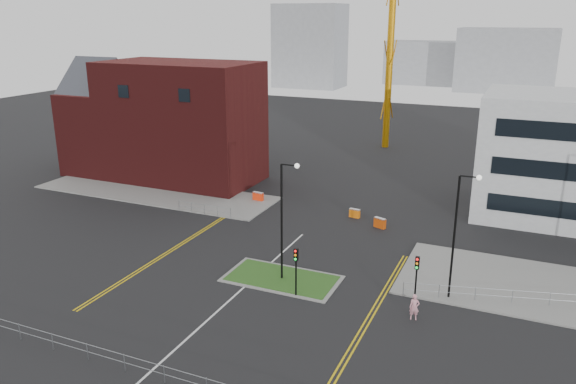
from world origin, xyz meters
name	(u,v)px	position (x,y,z in m)	size (l,w,h in m)	color
ground	(203,325)	(0.00, 0.00, 0.00)	(200.00, 200.00, 0.00)	black
pavement_left	(155,192)	(-20.00, 22.00, 0.06)	(28.00, 8.00, 0.12)	slate
pavement_right	(572,294)	(22.00, 14.00, 0.06)	(24.00, 10.00, 0.12)	slate
island_kerb	(282,279)	(2.00, 8.00, 0.04)	(8.60, 4.60, 0.08)	slate
grass_island	(282,278)	(2.00, 8.00, 0.06)	(8.00, 4.00, 0.12)	#244416
brick_building	(161,122)	(-22.97, 28.00, 6.85)	(24.20, 10.07, 14.24)	#4A1212
streetlamp_island	(284,212)	(2.22, 8.00, 5.41)	(1.46, 0.36, 9.18)	black
streetlamp_right_near	(458,227)	(14.22, 10.00, 5.41)	(1.46, 0.36, 9.18)	black
traffic_light_island	(296,263)	(4.00, 5.98, 2.57)	(0.28, 0.33, 3.65)	black
traffic_light_right	(417,272)	(12.00, 7.98, 2.57)	(0.28, 0.33, 3.65)	black
railing_front	(144,365)	(0.00, -6.00, 0.78)	(24.05, 0.05, 1.10)	gray
railing_left	(204,208)	(-11.00, 18.00, 0.74)	(6.05, 0.05, 1.10)	gray
railing_right	(550,297)	(20.50, 11.50, 0.78)	(19.05, 5.05, 1.10)	gray
centre_line	(219,310)	(0.00, 2.00, 0.01)	(0.15, 30.00, 0.01)	silver
yellow_left_a	(175,247)	(-9.00, 10.00, 0.01)	(0.12, 24.00, 0.01)	gold
yellow_left_b	(178,247)	(-8.70, 10.00, 0.01)	(0.12, 24.00, 0.01)	gold
yellow_right_a	(371,311)	(9.50, 6.00, 0.01)	(0.12, 20.00, 0.01)	gold
yellow_right_b	(375,312)	(9.80, 6.00, 0.01)	(0.12, 20.00, 0.01)	gold
skyline_a	(310,46)	(-40.00, 120.00, 11.00)	(18.00, 12.00, 22.00)	gray
skyline_b	(506,60)	(10.00, 130.00, 8.00)	(24.00, 12.00, 16.00)	gray
skyline_d	(440,63)	(-8.00, 140.00, 6.00)	(30.00, 12.00, 12.00)	gray
pedestrian	(414,307)	(12.33, 6.15, 0.88)	(0.64, 0.42, 1.76)	pink
barrier_left	(258,196)	(-8.00, 24.00, 0.54)	(1.23, 0.55, 1.00)	#FF340E
barrier_mid	(355,213)	(3.00, 23.26, 0.48)	(1.09, 0.47, 0.89)	orange
barrier_right	(380,222)	(6.00, 21.50, 0.53)	(1.21, 0.76, 0.97)	#CB450B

